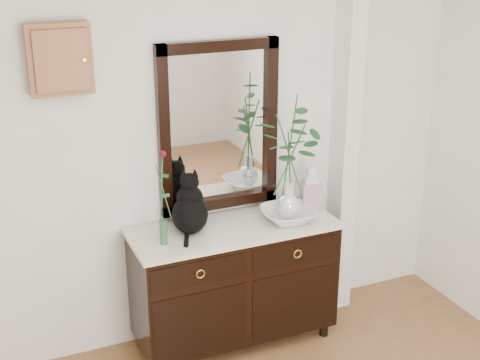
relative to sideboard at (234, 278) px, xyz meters
name	(u,v)px	position (x,y,z in m)	size (l,w,h in m)	color
wall_back	(204,142)	(-0.10, 0.25, 0.88)	(3.60, 0.04, 2.70)	white
pilaster	(345,128)	(0.90, 0.17, 0.88)	(0.12, 0.20, 2.70)	white
sideboard	(234,278)	(0.00, 0.00, 0.00)	(1.33, 0.52, 0.82)	black
wall_mirror	(219,127)	(0.00, 0.24, 0.97)	(0.80, 0.06, 1.10)	black
key_cabinet	(60,59)	(-0.95, 0.21, 1.48)	(0.35, 0.10, 0.40)	brown
cat	(190,204)	(-0.27, 0.05, 0.56)	(0.26, 0.32, 0.37)	black
lotus_bowl	(288,215)	(0.35, -0.07, 0.42)	(0.34, 0.34, 0.08)	white
vase_branches	(290,157)	(0.35, -0.07, 0.81)	(0.40, 0.40, 0.84)	silver
bud_vase_rose	(162,197)	(-0.48, -0.06, 0.68)	(0.07, 0.07, 0.60)	#2F5F39
ginger_jar	(311,188)	(0.57, 0.03, 0.54)	(0.12, 0.12, 0.33)	white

